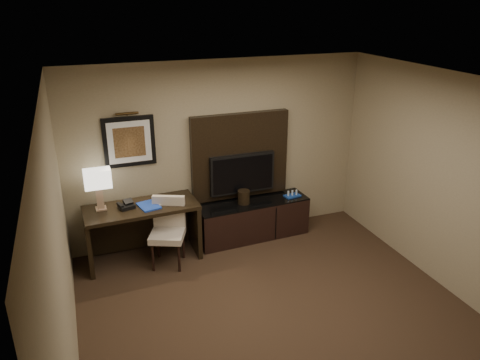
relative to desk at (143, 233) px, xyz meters
name	(u,v)px	position (x,y,z in m)	size (l,w,h in m)	color
floor	(290,332)	(1.26, -2.13, -0.42)	(4.50, 5.00, 0.01)	#302015
ceiling	(302,92)	(1.26, -2.13, 2.29)	(4.50, 5.00, 0.01)	silver
wall_back	(220,152)	(1.26, 0.37, 0.94)	(4.50, 0.01, 2.70)	gray
wall_left	(61,266)	(-0.99, -2.13, 0.94)	(0.01, 5.00, 2.70)	gray
wall_right	(468,194)	(3.51, -2.13, 0.94)	(0.01, 5.00, 2.70)	gray
desk	(143,233)	(0.00, 0.00, 0.00)	(1.54, 0.66, 0.82)	black
credenza	(253,219)	(1.68, 0.07, -0.11)	(1.73, 0.48, 0.59)	black
tv_wall_panel	(240,156)	(1.56, 0.31, 0.86)	(1.50, 0.12, 1.30)	black
tv	(242,174)	(1.56, 0.21, 0.61)	(1.00, 0.08, 0.60)	black
artwork	(129,142)	(-0.04, 0.35, 1.24)	(0.70, 0.04, 0.70)	black
picture_light	(127,114)	(-0.04, 0.31, 1.64)	(0.04, 0.04, 0.30)	#3B2A13
desk_chair	(167,235)	(0.29, -0.27, 0.05)	(0.45, 0.52, 0.93)	beige
table_lamp	(99,188)	(-0.52, 0.09, 0.72)	(0.38, 0.22, 0.61)	tan
desk_phone	(126,205)	(-0.19, 0.00, 0.46)	(0.19, 0.17, 0.10)	black
blue_folder	(149,206)	(0.10, -0.05, 0.42)	(0.25, 0.33, 0.02)	#1B3EB0
book	(146,199)	(0.07, -0.05, 0.52)	(0.16, 0.02, 0.22)	tan
ice_bucket	(244,197)	(1.53, 0.07, 0.29)	(0.18, 0.18, 0.21)	black
minibar_tray	(292,194)	(2.33, 0.05, 0.23)	(0.25, 0.15, 0.09)	#173D96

